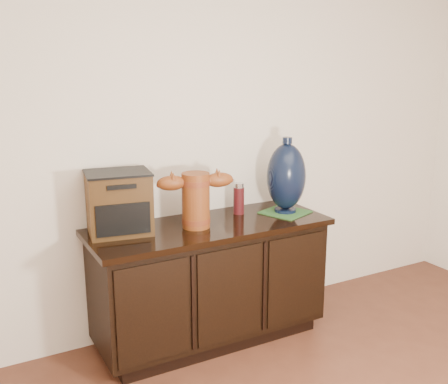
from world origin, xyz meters
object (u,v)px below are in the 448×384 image
terracotta_vessel (196,197)px  spray_can (239,199)px  sideboard (210,281)px  lamp_base (286,177)px  tv_radio (119,203)px

terracotta_vessel → spray_can: (0.36, 0.12, -0.08)m
terracotta_vessel → sideboard: bearing=19.0°
lamp_base → spray_can: bearing=155.5°
sideboard → lamp_base: 0.81m
terracotta_vessel → spray_can: bearing=30.1°
tv_radio → lamp_base: bearing=2.3°
terracotta_vessel → lamp_base: (0.63, -0.00, 0.05)m
lamp_base → spray_can: (-0.27, 0.12, -0.14)m
sideboard → spray_can: 0.55m
spray_can → lamp_base: bearing=-24.5°
tv_radio → lamp_base: 1.06m
lamp_base → tv_radio: bearing=173.7°
sideboard → terracotta_vessel: size_ratio=3.17×
sideboard → tv_radio: tv_radio is taller
terracotta_vessel → tv_radio: size_ratio=1.18×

